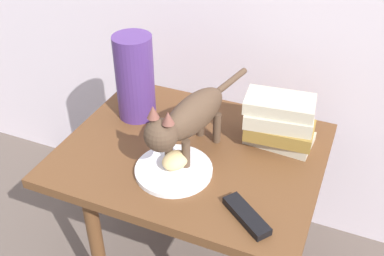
{
  "coord_description": "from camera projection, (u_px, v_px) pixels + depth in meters",
  "views": [
    {
      "loc": [
        0.41,
        -0.98,
        1.39
      ],
      "look_at": [
        0.0,
        0.0,
        0.64
      ],
      "focal_mm": 42.23,
      "sensor_mm": 36.0,
      "label": 1
    }
  ],
  "objects": [
    {
      "name": "side_table",
      "position": [
        192.0,
        170.0,
        1.39
      ],
      "size": [
        0.76,
        0.61,
        0.56
      ],
      "color": "brown",
      "rests_on": "ground"
    },
    {
      "name": "cat",
      "position": [
        188.0,
        118.0,
        1.25
      ],
      "size": [
        0.15,
        0.47,
        0.23
      ],
      "color": "#4C3828",
      "rests_on": "side_table"
    },
    {
      "name": "plate",
      "position": [
        174.0,
        170.0,
        1.26
      ],
      "size": [
        0.22,
        0.22,
        0.01
      ],
      "primitive_type": "cylinder",
      "color": "white",
      "rests_on": "side_table"
    },
    {
      "name": "bread_roll",
      "position": [
        175.0,
        160.0,
        1.24
      ],
      "size": [
        0.09,
        0.1,
        0.05
      ],
      "primitive_type": "ellipsoid",
      "rotation": [
        0.0,
        0.0,
        1.1
      ],
      "color": "#E0BC7A",
      "rests_on": "plate"
    },
    {
      "name": "tv_remote",
      "position": [
        246.0,
        216.0,
        1.11
      ],
      "size": [
        0.15,
        0.13,
        0.02
      ],
      "primitive_type": "cube",
      "rotation": [
        0.0,
        0.0,
        -0.65
      ],
      "color": "black",
      "rests_on": "side_table"
    },
    {
      "name": "book_stack",
      "position": [
        280.0,
        122.0,
        1.33
      ],
      "size": [
        0.22,
        0.15,
        0.15
      ],
      "color": "#BCB299",
      "rests_on": "side_table"
    },
    {
      "name": "green_vase",
      "position": [
        135.0,
        78.0,
        1.42
      ],
      "size": [
        0.12,
        0.12,
        0.28
      ],
      "primitive_type": "cylinder",
      "color": "#4C2D72",
      "rests_on": "side_table"
    }
  ]
}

